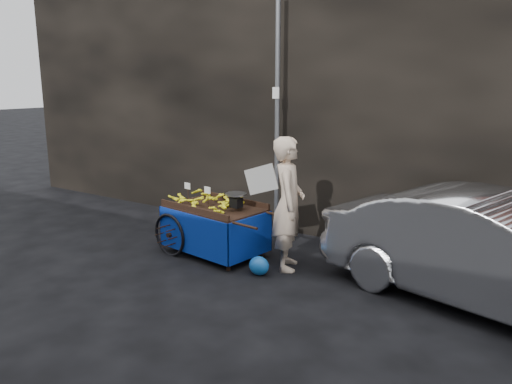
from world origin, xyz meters
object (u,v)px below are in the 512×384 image
Objects in this scene: banana_cart at (213,211)px; plastic_bag at (259,266)px; vendor at (288,204)px; parked_car at (494,253)px.

plastic_bag is (1.06, -0.34, -0.54)m from banana_cart.
vendor reaches higher than plastic_bag.
banana_cart is 0.52× the size of parked_car.
vendor is at bearing 107.53° from parked_car.
plastic_bag is at bearing 130.98° from vendor.
vendor is 0.47× the size of parked_car.
vendor is at bearing 13.21° from banana_cart.
parked_car is (3.84, 0.33, -0.01)m from banana_cart.
vendor is 6.42× the size of plastic_bag.
banana_cart is 3.86m from parked_car.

